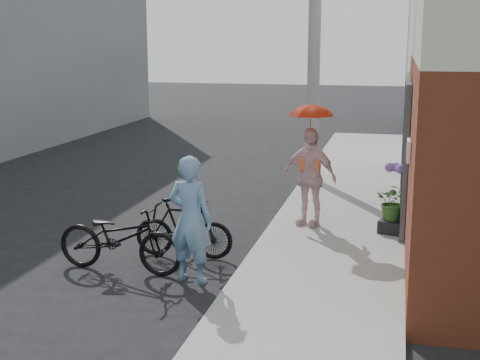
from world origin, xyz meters
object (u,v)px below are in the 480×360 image
(bike_right, at_px, (184,228))
(planter, at_px, (393,226))
(kimono_woman, at_px, (309,177))
(utility_pole, at_px, (315,30))
(officer, at_px, (191,219))
(bike_left, at_px, (120,238))

(bike_right, bearing_deg, planter, -62.67)
(kimono_woman, bearing_deg, utility_pole, 116.53)
(officer, distance_m, planter, 3.87)
(utility_pole, distance_m, officer, 7.22)
(officer, bearing_deg, bike_right, -54.09)
(utility_pole, xyz_separation_m, planter, (1.90, -4.00, -3.27))
(utility_pole, relative_size, planter, 17.16)
(officer, height_order, planter, officer)
(planter, bearing_deg, officer, -135.18)
(utility_pole, height_order, kimono_woman, utility_pole)
(officer, distance_m, kimono_woman, 3.12)
(bike_right, xyz_separation_m, kimono_woman, (1.68, 1.89, 0.51))
(utility_pole, xyz_separation_m, kimono_woman, (0.45, -3.83, -2.52))
(bike_right, distance_m, planter, 3.58)
(kimono_woman, distance_m, planter, 1.64)
(bike_left, height_order, kimono_woman, kimono_woman)
(bike_right, bearing_deg, kimono_woman, -43.17)
(bike_left, height_order, bike_right, bike_left)
(bike_right, bearing_deg, utility_pole, -13.62)
(officer, relative_size, bike_right, 1.16)
(utility_pole, height_order, bike_right, utility_pole)
(bike_left, bearing_deg, utility_pole, -12.80)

